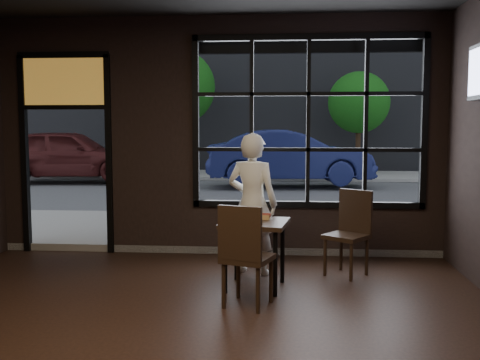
# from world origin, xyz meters

# --- Properties ---
(window_frame) EXTENTS (3.06, 0.12, 2.28)m
(window_frame) POSITION_xyz_m (1.20, 3.50, 1.80)
(window_frame) COLOR black
(window_frame) RESTS_ON ground
(stained_transom) EXTENTS (1.20, 0.06, 0.70)m
(stained_transom) POSITION_xyz_m (-2.10, 3.50, 2.35)
(stained_transom) COLOR orange
(stained_transom) RESTS_ON ground
(street_asphalt) EXTENTS (60.00, 41.00, 0.04)m
(street_asphalt) POSITION_xyz_m (0.00, 24.00, -0.02)
(street_asphalt) COLOR #545456
(street_asphalt) RESTS_ON ground
(building_across) EXTENTS (28.00, 12.00, 15.00)m
(building_across) POSITION_xyz_m (0.00, 23.00, 7.50)
(building_across) COLOR #5B5956
(building_across) RESTS_ON ground
(cafe_table) EXTENTS (0.77, 0.77, 0.74)m
(cafe_table) POSITION_xyz_m (0.58, 1.95, 0.37)
(cafe_table) COLOR black
(cafe_table) RESTS_ON floor
(chair_near) EXTENTS (0.55, 0.55, 1.01)m
(chair_near) POSITION_xyz_m (0.54, 1.35, 0.50)
(chair_near) COLOR black
(chair_near) RESTS_ON floor
(chair_window) EXTENTS (0.61, 0.61, 1.00)m
(chair_window) POSITION_xyz_m (1.62, 2.53, 0.50)
(chair_window) COLOR black
(chair_window) RESTS_ON floor
(man) EXTENTS (0.70, 0.56, 1.67)m
(man) POSITION_xyz_m (0.52, 2.55, 0.83)
(man) COLOR white
(man) RESTS_ON floor
(hotdog) EXTENTS (0.21, 0.12, 0.06)m
(hotdog) POSITION_xyz_m (0.65, 2.07, 0.76)
(hotdog) COLOR tan
(hotdog) RESTS_ON cafe_table
(cup) EXTENTS (0.15, 0.15, 0.10)m
(cup) POSITION_xyz_m (0.34, 1.81, 0.78)
(cup) COLOR silver
(cup) RESTS_ON cafe_table
(navy_car) EXTENTS (4.75, 2.04, 1.52)m
(navy_car) POSITION_xyz_m (1.01, 11.79, 0.86)
(navy_car) COLOR #171E4F
(navy_car) RESTS_ON street_asphalt
(maroon_car) EXTENTS (4.66, 2.21, 1.54)m
(maroon_car) POSITION_xyz_m (-5.65, 12.54, 0.87)
(maroon_car) COLOR #491717
(maroon_car) RESTS_ON street_asphalt
(tree_left) EXTENTS (2.50, 2.50, 4.27)m
(tree_left) POSITION_xyz_m (-2.71, 14.83, 3.00)
(tree_left) COLOR #332114
(tree_left) RESTS_ON street_asphalt
(tree_right) EXTENTS (2.08, 2.08, 3.55)m
(tree_right) POSITION_xyz_m (3.37, 15.38, 2.50)
(tree_right) COLOR #332114
(tree_right) RESTS_ON street_asphalt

